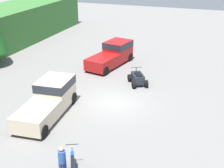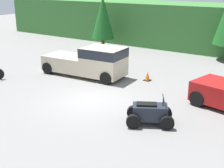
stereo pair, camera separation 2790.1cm
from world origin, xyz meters
TOP-DOWN VIEW (x-y plane):
  - ground_plane at (0.00, 0.00)m, footprint 80.00×80.00m
  - hillside_backdrop at (0.00, 16.00)m, footprint 44.00×6.00m
  - tree_left at (-7.55, 11.09)m, footprint 2.02×2.02m
  - pickup_truck_second at (-2.69, 3.24)m, footprint 5.56×2.47m
  - quad_atv at (3.64, -0.77)m, footprint 2.28×2.00m
  - traffic_cone at (0.63, 4.54)m, footprint 0.42×0.42m

SIDE VIEW (x-z plane):
  - ground_plane at x=0.00m, z-range 0.00..0.00m
  - traffic_cone at x=0.63m, z-range -0.02..0.53m
  - quad_atv at x=3.64m, z-range -0.13..1.07m
  - pickup_truck_second at x=-2.69m, z-range 0.04..1.98m
  - hillside_backdrop at x=0.00m, z-range 0.00..3.86m
  - tree_left at x=-7.55m, z-range 0.40..4.99m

